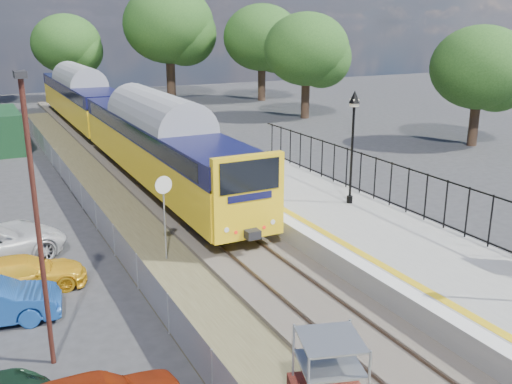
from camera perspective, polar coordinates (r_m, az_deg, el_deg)
ground at (r=16.80m, az=6.50°, el=-12.12°), size 120.00×120.00×0.00m
track_bed at (r=24.54m, az=-6.92°, el=-2.41°), size 5.90×80.00×0.29m
platform at (r=24.93m, az=4.53°, el=-1.17°), size 5.00×70.00×0.90m
platform_edge at (r=23.82m, az=0.31°, el=-0.82°), size 0.90×70.00×0.01m
victorian_lamp_north at (r=23.01m, az=9.72°, el=7.02°), size 0.44×0.44×4.60m
palisade_fence at (r=21.61m, az=18.00°, el=-0.92°), size 0.12×26.00×2.00m
wire_fence at (r=25.63m, az=-16.62°, el=-0.97°), size 0.06×52.00×1.20m
tree_line at (r=55.06m, az=-17.42°, el=14.42°), size 56.80×43.80×11.88m
train at (r=38.57m, az=-14.41°, el=7.62°), size 2.82×40.83×3.51m
speed_sign at (r=19.70m, az=-9.18°, el=-1.07°), size 0.62×0.13×3.08m
carpark_lamp at (r=13.82m, az=-21.18°, el=-1.46°), size 0.25×0.50×7.07m
car_yellow at (r=19.27m, az=-22.26°, el=-7.60°), size 3.88×1.81×1.10m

